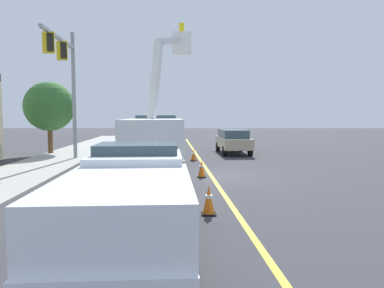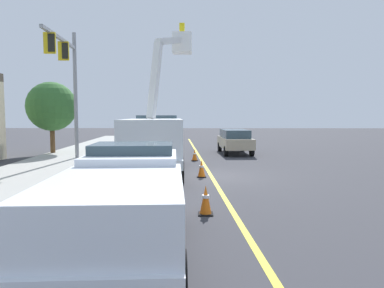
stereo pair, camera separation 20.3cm
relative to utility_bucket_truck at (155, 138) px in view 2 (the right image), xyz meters
name	(u,v)px [view 2 (the right image)]	position (x,y,z in m)	size (l,w,h in m)	color
ground	(211,176)	(-1.15, -2.60, -1.61)	(120.00, 120.00, 0.00)	#38383D
sidewalk_far_side	(13,177)	(-1.69, 5.93, -1.55)	(60.00, 3.60, 0.12)	#9E9E99
lane_centre_stripe	(211,176)	(-1.15, -2.60, -1.61)	(50.00, 0.16, 0.01)	yellow
utility_bucket_truck	(155,138)	(0.00, 0.00, 0.00)	(8.34, 3.23, 6.97)	silver
service_pickup_truck	(124,200)	(-10.27, -0.61, -0.49)	(5.72, 2.47, 2.06)	white
passing_minivan	(235,140)	(8.36, -4.62, -0.64)	(4.91, 2.19, 1.69)	tan
traffic_cone_mid_front	(206,200)	(-7.24, -2.20, -1.21)	(0.40, 0.40, 0.81)	black
traffic_cone_mid_rear	(202,169)	(-1.35, -2.16, -1.23)	(0.40, 0.40, 0.77)	black
traffic_cone_trailing	(195,155)	(4.32, -1.83, -1.27)	(0.40, 0.40, 0.70)	black
traffic_signal_mast	(68,72)	(3.27, 5.23, 3.47)	(5.45, 0.70, 7.58)	gray
street_tree_right	(52,107)	(7.67, 7.97, 1.67)	(3.34, 3.34, 4.97)	brown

